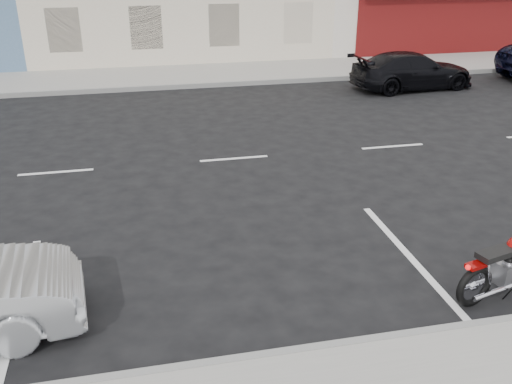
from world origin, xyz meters
The scene contains 4 objects.
ground centered at (0.00, 0.00, 0.00)m, with size 120.00×120.00×0.00m, color black.
sidewalk_far centered at (-5.00, 8.70, 0.07)m, with size 80.00×3.40×0.15m, color gray.
curb_far centered at (-5.00, 7.00, 0.08)m, with size 80.00×0.12×0.16m, color gray.
car_far centered at (5.11, 5.38, 0.61)m, with size 1.72×4.24×1.23m, color black.
Camera 1 is at (-4.15, -12.33, 4.76)m, focal length 40.00 mm.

